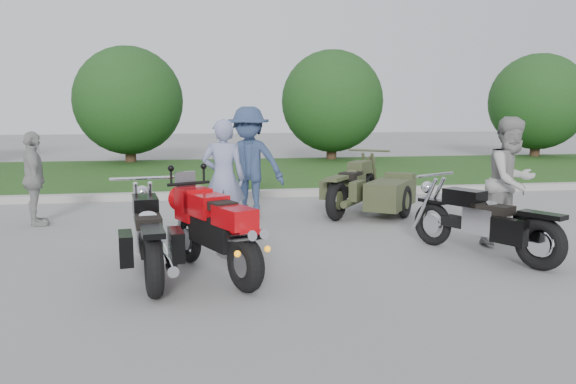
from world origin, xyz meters
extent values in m
plane|color=gray|center=(0.00, 0.00, 0.00)|extent=(80.00, 80.00, 0.00)
cube|color=#A4A19A|center=(0.00, 6.00, 0.07)|extent=(60.00, 0.30, 0.15)
cube|color=#345D20|center=(0.00, 10.15, 0.07)|extent=(60.00, 8.00, 0.14)
cylinder|color=#3F2B1C|center=(-3.00, 13.50, 0.60)|extent=(0.36, 0.36, 1.20)
sphere|color=#163E17|center=(-3.00, 13.50, 2.20)|extent=(3.60, 3.60, 3.60)
cylinder|color=#3F2B1C|center=(4.00, 13.50, 0.60)|extent=(0.36, 0.36, 1.20)
sphere|color=#163E17|center=(4.00, 13.50, 2.20)|extent=(3.60, 3.60, 3.60)
cylinder|color=#3F2B1C|center=(12.00, 13.50, 0.60)|extent=(0.36, 0.36, 1.20)
sphere|color=#163E17|center=(12.00, 13.50, 2.20)|extent=(3.60, 3.60, 3.60)
torus|color=black|center=(-0.37, -0.43, 0.31)|extent=(0.42, 0.63, 0.61)
torus|color=black|center=(-0.97, 0.86, 0.30)|extent=(0.35, 0.59, 0.59)
cube|color=black|center=(-0.65, 0.17, 0.54)|extent=(0.62, 0.92, 0.34)
cube|color=#B8070C|center=(-0.74, 0.38, 0.81)|extent=(0.53, 0.63, 0.26)
cube|color=#B8070C|center=(-0.46, -0.23, 0.77)|extent=(0.49, 0.61, 0.22)
cube|color=black|center=(-0.60, 0.06, 0.85)|extent=(0.38, 0.42, 0.10)
cube|color=#B8070C|center=(-0.90, 0.71, 0.77)|extent=(0.47, 0.50, 0.39)
cylinder|color=silver|center=(-0.41, -0.51, 0.61)|extent=(0.29, 0.46, 0.21)
cylinder|color=silver|center=(-0.29, -0.45, 0.61)|extent=(0.29, 0.46, 0.21)
torus|color=black|center=(-1.30, -0.47, 0.34)|extent=(0.26, 0.69, 0.67)
torus|color=black|center=(-1.53, 1.15, 0.32)|extent=(0.21, 0.65, 0.64)
cube|color=black|center=(-1.42, 0.34, 0.42)|extent=(0.38, 1.21, 0.14)
cube|color=silver|center=(-1.42, 0.34, 0.50)|extent=(0.36, 0.48, 0.35)
cube|color=black|center=(-1.46, 0.64, 0.77)|extent=(0.35, 0.58, 0.22)
cube|color=black|center=(-1.40, 0.19, 0.67)|extent=(0.34, 0.53, 0.12)
cube|color=black|center=(-1.30, -0.47, 0.69)|extent=(0.29, 0.57, 0.06)
cylinder|color=silver|center=(-1.19, 0.02, 0.28)|extent=(0.25, 1.09, 0.10)
torus|color=black|center=(3.16, -0.20, 0.33)|extent=(0.45, 0.65, 0.65)
torus|color=black|center=(2.42, 1.20, 0.31)|extent=(0.39, 0.60, 0.61)
cube|color=black|center=(2.79, 0.50, 0.40)|extent=(0.72, 1.12, 0.13)
cube|color=silver|center=(2.79, 0.50, 0.48)|extent=(0.46, 0.52, 0.34)
cube|color=black|center=(2.65, 0.75, 0.75)|extent=(0.48, 0.59, 0.21)
cube|color=black|center=(2.86, 0.37, 0.65)|extent=(0.46, 0.55, 0.12)
cube|color=black|center=(3.16, -0.20, 0.67)|extent=(0.43, 0.56, 0.06)
cylinder|color=silver|center=(3.10, 0.28, 0.27)|extent=(0.58, 0.98, 0.10)
torus|color=black|center=(1.52, 3.14, 0.36)|extent=(0.56, 0.68, 0.72)
torus|color=black|center=(2.54, 4.55, 0.34)|extent=(0.50, 0.62, 0.67)
cube|color=black|center=(2.03, 3.84, 0.44)|extent=(0.93, 1.16, 0.15)
cube|color=#3A4126|center=(2.03, 3.84, 0.53)|extent=(0.53, 0.57, 0.37)
cube|color=#3A4126|center=(2.22, 4.10, 0.82)|extent=(0.58, 0.64, 0.23)
cube|color=black|center=(1.94, 3.72, 0.72)|extent=(0.55, 0.60, 0.13)
cube|color=#3A4126|center=(1.52, 3.14, 0.74)|extent=(0.53, 0.60, 0.06)
cylinder|color=#3A4126|center=(1.97, 3.43, 0.29)|extent=(0.76, 1.00, 0.11)
cube|color=#3A4126|center=(2.57, 3.33, 0.42)|extent=(1.27, 1.45, 0.47)
torus|color=black|center=(2.78, 3.17, 0.29)|extent=(0.45, 0.55, 0.59)
imported|color=#7E86AC|center=(-0.45, 2.29, 0.88)|extent=(0.69, 0.50, 1.77)
imported|color=#9B9B95|center=(3.51, 1.08, 0.90)|extent=(1.05, 0.93, 1.81)
imported|color=navy|center=(0.06, 3.59, 0.98)|extent=(1.44, 1.13, 1.96)
imported|color=#9A9B96|center=(-3.47, 3.57, 0.78)|extent=(0.64, 0.98, 1.55)
camera|label=1|loc=(-0.87, -6.11, 1.90)|focal=35.00mm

